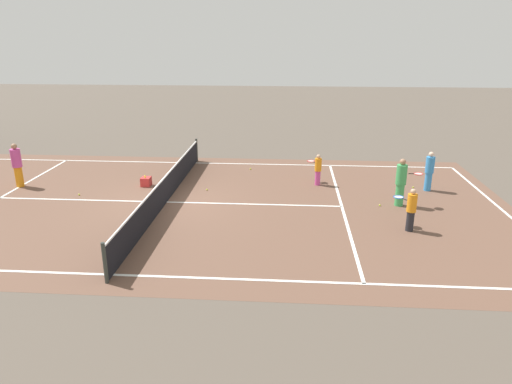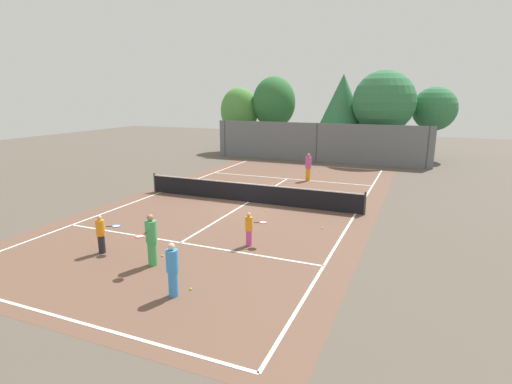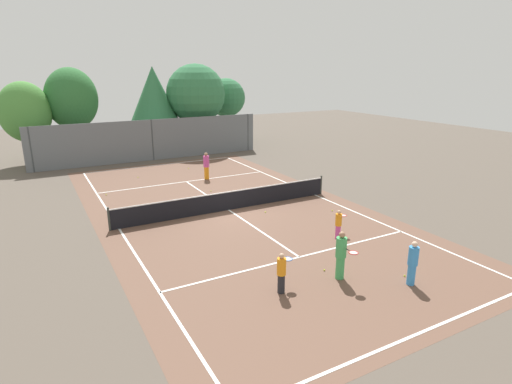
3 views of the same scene
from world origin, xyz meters
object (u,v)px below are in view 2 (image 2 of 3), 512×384
(tennis_ball_4, at_px, (320,171))
(tennis_ball_0, at_px, (266,211))
(player_1, at_px, (250,229))
(player_4, at_px, (101,233))
(tennis_ball_6, at_px, (337,173))
(tennis_ball_5, at_px, (280,188))
(tennis_ball_3, at_px, (266,169))
(tennis_ball_8, at_px, (191,289))
(tennis_ball_1, at_px, (162,256))
(player_0, at_px, (308,167))
(ball_crate, at_px, (290,196))
(player_2, at_px, (172,269))
(tennis_ball_7, at_px, (322,228))
(tennis_ball_2, at_px, (216,174))
(player_3, at_px, (151,239))

(tennis_ball_4, bearing_deg, tennis_ball_0, -89.60)
(tennis_ball_0, bearing_deg, player_1, -76.44)
(player_4, distance_m, tennis_ball_6, 18.57)
(tennis_ball_5, relative_size, tennis_ball_6, 1.00)
(tennis_ball_3, xyz_separation_m, tennis_ball_8, (4.83, -18.40, 0.00))
(tennis_ball_4, bearing_deg, tennis_ball_1, -94.03)
(tennis_ball_0, bearing_deg, tennis_ball_8, -83.86)
(tennis_ball_6, bearing_deg, tennis_ball_3, -171.44)
(player_0, distance_m, ball_crate, 5.15)
(player_2, height_order, tennis_ball_7, player_2)
(player_1, bearing_deg, tennis_ball_4, 94.20)
(player_1, bearing_deg, tennis_ball_2, 123.64)
(player_3, xyz_separation_m, tennis_ball_2, (-5.35, 14.24, -0.86))
(player_0, relative_size, tennis_ball_7, 26.93)
(tennis_ball_3, bearing_deg, player_4, -88.42)
(tennis_ball_8, bearing_deg, player_4, 164.72)
(player_2, distance_m, player_4, 4.43)
(ball_crate, xyz_separation_m, tennis_ball_3, (-4.34, 7.61, -0.15))
(ball_crate, bearing_deg, tennis_ball_7, -56.16)
(tennis_ball_2, distance_m, tennis_ball_6, 8.63)
(player_0, relative_size, tennis_ball_4, 26.93)
(tennis_ball_7, bearing_deg, tennis_ball_6, 98.93)
(player_2, distance_m, ball_crate, 11.28)
(player_0, height_order, tennis_ball_5, player_0)
(player_2, height_order, tennis_ball_2, player_2)
(tennis_ball_2, bearing_deg, tennis_ball_6, 26.94)
(player_1, xyz_separation_m, tennis_ball_6, (0.09, 15.33, -0.63))
(player_3, xyz_separation_m, tennis_ball_7, (4.29, 5.74, -0.86))
(player_2, xyz_separation_m, tennis_ball_4, (-0.71, 19.76, -0.77))
(tennis_ball_3, distance_m, tennis_ball_4, 3.97)
(tennis_ball_1, bearing_deg, tennis_ball_3, 98.96)
(player_4, relative_size, tennis_ball_3, 21.06)
(ball_crate, bearing_deg, player_0, 95.03)
(tennis_ball_3, height_order, tennis_ball_4, same)
(player_4, bearing_deg, tennis_ball_8, -15.28)
(player_0, relative_size, tennis_ball_1, 26.93)
(player_0, relative_size, tennis_ball_8, 26.93)
(tennis_ball_7, distance_m, tennis_ball_8, 7.11)
(tennis_ball_8, bearing_deg, tennis_ball_7, 71.81)
(player_0, bearing_deg, tennis_ball_8, -86.63)
(player_2, distance_m, tennis_ball_2, 17.30)
(tennis_ball_2, bearing_deg, tennis_ball_3, 50.48)
(tennis_ball_0, height_order, tennis_ball_8, same)
(tennis_ball_0, bearing_deg, tennis_ball_7, -25.41)
(player_4, xyz_separation_m, tennis_ball_3, (-0.47, 17.21, -0.69))
(tennis_ball_2, relative_size, tennis_ball_5, 1.00)
(tennis_ball_1, relative_size, tennis_ball_6, 1.00)
(player_2, relative_size, tennis_ball_2, 23.71)
(player_4, height_order, tennis_ball_8, player_4)
(tennis_ball_5, bearing_deg, tennis_ball_3, 119.14)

